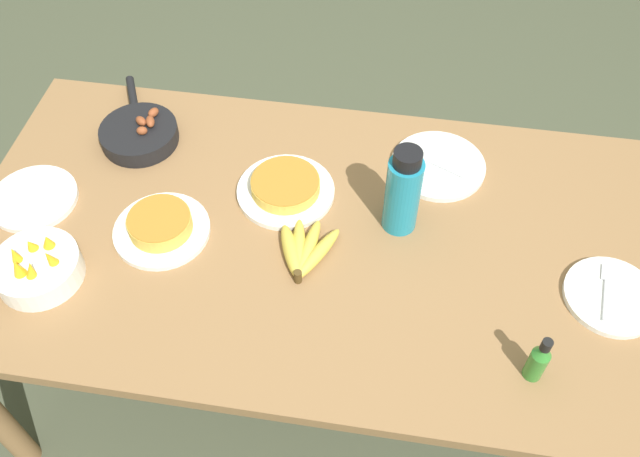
% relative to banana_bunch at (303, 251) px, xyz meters
% --- Properties ---
extents(ground_plane, '(14.00, 14.00, 0.00)m').
position_rel_banana_bunch_xyz_m(ground_plane, '(0.03, 0.07, -0.78)').
color(ground_plane, '#474C38').
extents(dining_table, '(1.85, 0.98, 0.76)m').
position_rel_banana_bunch_xyz_m(dining_table, '(0.03, 0.07, -0.10)').
color(dining_table, olive).
rests_on(dining_table, ground_plane).
extents(banana_bunch, '(0.17, 0.20, 0.04)m').
position_rel_banana_bunch_xyz_m(banana_bunch, '(0.00, 0.00, 0.00)').
color(banana_bunch, gold).
rests_on(banana_bunch, dining_table).
extents(skillet, '(0.22, 0.34, 0.08)m').
position_rel_banana_bunch_xyz_m(skillet, '(-0.53, 0.33, 0.01)').
color(skillet, black).
rests_on(skillet, dining_table).
extents(frittata_plate_center, '(0.25, 0.25, 0.06)m').
position_rel_banana_bunch_xyz_m(frittata_plate_center, '(-0.37, 0.02, 0.01)').
color(frittata_plate_center, white).
rests_on(frittata_plate_center, dining_table).
extents(frittata_plate_side, '(0.26, 0.26, 0.05)m').
position_rel_banana_bunch_xyz_m(frittata_plate_side, '(-0.08, 0.20, 0.00)').
color(frittata_plate_side, white).
rests_on(frittata_plate_side, dining_table).
extents(empty_plate_near_front, '(0.22, 0.22, 0.02)m').
position_rel_banana_bunch_xyz_m(empty_plate_near_front, '(0.75, -0.01, -0.01)').
color(empty_plate_near_front, white).
rests_on(empty_plate_near_front, dining_table).
extents(empty_plate_far_left, '(0.23, 0.23, 0.02)m').
position_rel_banana_bunch_xyz_m(empty_plate_far_left, '(-0.74, 0.07, -0.01)').
color(empty_plate_far_left, white).
rests_on(empty_plate_far_left, dining_table).
extents(empty_plate_far_right, '(0.26, 0.26, 0.02)m').
position_rel_banana_bunch_xyz_m(empty_plate_far_right, '(0.32, 0.36, -0.01)').
color(empty_plate_far_right, white).
rests_on(empty_plate_far_right, dining_table).
extents(fruit_bowl_mango, '(0.21, 0.21, 0.12)m').
position_rel_banana_bunch_xyz_m(fruit_bowl_mango, '(-0.62, -0.16, 0.02)').
color(fruit_bowl_mango, white).
rests_on(fruit_bowl_mango, dining_table).
extents(water_bottle, '(0.09, 0.09, 0.26)m').
position_rel_banana_bunch_xyz_m(water_bottle, '(0.23, 0.14, 0.10)').
color(water_bottle, teal).
rests_on(water_bottle, dining_table).
extents(hot_sauce_bottle, '(0.04, 0.04, 0.14)m').
position_rel_banana_bunch_xyz_m(hot_sauce_bottle, '(0.55, -0.24, 0.04)').
color(hot_sauce_bottle, '#337F2D').
rests_on(hot_sauce_bottle, dining_table).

